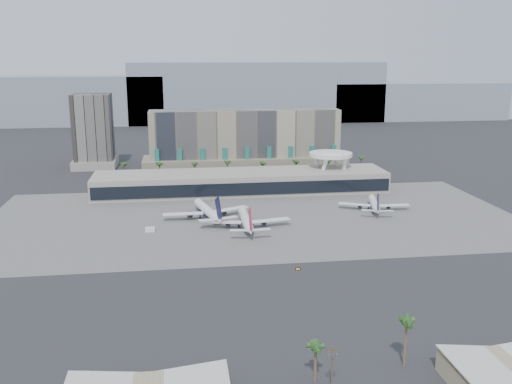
{
  "coord_description": "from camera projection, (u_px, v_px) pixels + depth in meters",
  "views": [
    {
      "loc": [
        -36.74,
        -213.67,
        78.44
      ],
      "look_at": [
        -1.17,
        40.0,
        16.69
      ],
      "focal_mm": 40.0,
      "sensor_mm": 36.0,
      "label": 1
    }
  ],
  "objects": [
    {
      "name": "airliner_centre",
      "position": [
        246.0,
        220.0,
        264.16
      ],
      "size": [
        42.43,
        43.66,
        15.07
      ],
      "rotation": [
        0.0,
        0.0,
        -0.02
      ],
      "color": "white",
      "rests_on": "ground"
    },
    {
      "name": "office_tower",
      "position": [
        94.0,
        135.0,
        403.4
      ],
      "size": [
        30.0,
        30.0,
        52.0
      ],
      "color": "black",
      "rests_on": "ground"
    },
    {
      "name": "hotel",
      "position": [
        245.0,
        146.0,
        394.38
      ],
      "size": [
        140.0,
        30.0,
        42.0
      ],
      "color": "tan",
      "rests_on": "ground"
    },
    {
      "name": "apron_pad",
      "position": [
        254.0,
        218.0,
        282.0
      ],
      "size": [
        260.0,
        130.0,
        0.06
      ],
      "primitive_type": "cube",
      "color": "#5B5B59",
      "rests_on": "ground"
    },
    {
      "name": "utility_pole",
      "position": [
        332.0,
        365.0,
        134.6
      ],
      "size": [
        3.2,
        0.85,
        12.0
      ],
      "color": "#4C3826",
      "rests_on": "ground"
    },
    {
      "name": "airliner_left",
      "position": [
        207.0,
        211.0,
        280.07
      ],
      "size": [
        42.85,
        44.52,
        15.59
      ],
      "rotation": [
        0.0,
        0.0,
        0.23
      ],
      "color": "white",
      "rests_on": "ground"
    },
    {
      "name": "terminal",
      "position": [
        241.0,
        181.0,
        333.27
      ],
      "size": [
        170.0,
        32.5,
        14.5
      ],
      "color": "#A9A294",
      "rests_on": "ground"
    },
    {
      "name": "near_palm_b",
      "position": [
        406.0,
        327.0,
        144.87
      ],
      "size": [
        6.0,
        6.0,
        13.89
      ],
      "color": "brown",
      "rests_on": "ground"
    },
    {
      "name": "near_palm_a",
      "position": [
        316.0,
        352.0,
        138.9
      ],
      "size": [
        6.0,
        6.0,
        10.79
      ],
      "color": "brown",
      "rests_on": "ground"
    },
    {
      "name": "service_vehicle_a",
      "position": [
        150.0,
        230.0,
        259.28
      ],
      "size": [
        4.32,
        2.14,
        2.1
      ],
      "primitive_type": "cube",
      "rotation": [
        0.0,
        0.0,
        0.01
      ],
      "color": "white",
      "rests_on": "ground"
    },
    {
      "name": "mountain_ridge",
      "position": [
        230.0,
        97.0,
        678.3
      ],
      "size": [
        680.0,
        60.0,
        70.0
      ],
      "color": "gray",
      "rests_on": "ground"
    },
    {
      "name": "saucer_structure",
      "position": [
        331.0,
        157.0,
        343.83
      ],
      "size": [
        26.0,
        26.0,
        21.89
      ],
      "color": "white",
      "rests_on": "ground"
    },
    {
      "name": "palm_row",
      "position": [
        246.0,
        163.0,
        367.14
      ],
      "size": [
        157.8,
        2.8,
        13.1
      ],
      "color": "brown",
      "rests_on": "ground"
    },
    {
      "name": "service_vehicle_b",
      "position": [
        239.0,
        225.0,
        266.96
      ],
      "size": [
        3.77,
        2.98,
        1.7
      ],
      "primitive_type": "cube",
      "rotation": [
        0.0,
        0.0,
        0.38
      ],
      "color": "silver",
      "rests_on": "ground"
    },
    {
      "name": "ground",
      "position": [
        273.0,
        255.0,
        229.05
      ],
      "size": [
        900.0,
        900.0,
        0.0
      ],
      "primitive_type": "plane",
      "color": "#232326",
      "rests_on": "ground"
    },
    {
      "name": "taxiway_sign",
      "position": [
        298.0,
        269.0,
        213.15
      ],
      "size": [
        2.11,
        0.35,
        0.96
      ],
      "rotation": [
        0.0,
        0.0,
        -0.01
      ],
      "color": "black",
      "rests_on": "ground"
    },
    {
      "name": "airliner_right",
      "position": [
        374.0,
        204.0,
        294.88
      ],
      "size": [
        35.89,
        37.27,
        13.08
      ],
      "rotation": [
        0.0,
        0.0,
        -0.24
      ],
      "color": "white",
      "rests_on": "ground"
    }
  ]
}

